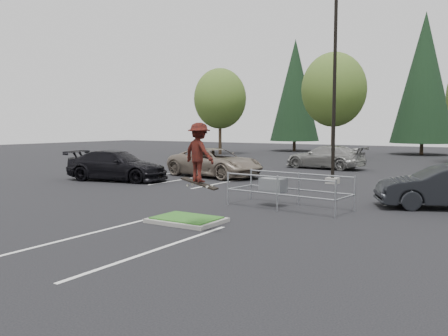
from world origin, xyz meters
The scene contains 14 objects.
ground centered at (0.00, 0.00, 0.00)m, with size 120.00×120.00×0.00m, color black.
grass_median centered at (0.00, 0.00, 0.08)m, with size 2.20×1.60×0.16m.
stall_lines centered at (-1.35, 6.02, 0.00)m, with size 22.62×17.60×0.01m.
light_pole centered at (0.50, 12.00, 4.56)m, with size 0.70×0.60×10.12m.
decid_a centered at (-18.01, 30.03, 5.58)m, with size 5.44×5.44×8.91m.
decid_b centered at (-6.01, 30.53, 6.04)m, with size 5.89×5.89×9.64m.
conif_a centered at (-14.00, 40.00, 7.10)m, with size 5.72×5.72×13.00m.
conif_b centered at (0.00, 40.50, 7.85)m, with size 6.38×6.38×14.50m.
cart_corral centered at (1.14, 4.05, 0.79)m, with size 4.60×2.05×1.26m.
skateboarder centered at (1.20, -1.00, 2.26)m, with size 1.19×0.86×1.84m.
car_l_tan centered at (-6.50, 11.50, 0.84)m, with size 2.77×6.01×1.67m, color #7B6C5E.
car_l_black centered at (-10.00, 7.00, 0.82)m, with size 2.31×5.68×1.65m, color black.
car_r_charc centered at (6.50, 7.00, 0.79)m, with size 1.68×4.81×1.58m, color black.
car_far_silver centered at (-2.80, 19.92, 0.81)m, with size 2.27×5.58×1.62m, color gray.
Camera 1 is at (8.76, -11.73, 3.02)m, focal length 38.00 mm.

